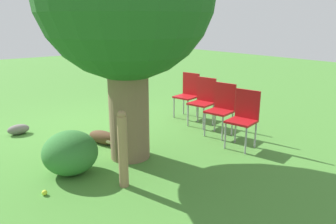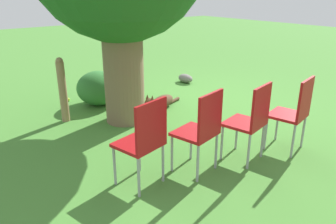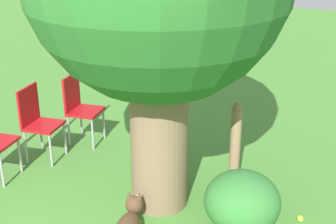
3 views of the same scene
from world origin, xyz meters
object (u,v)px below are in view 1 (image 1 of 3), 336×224
Objects in this scene: red_chair_1 at (203,98)px; red_chair_3 at (244,115)px; red_chair_2 at (222,106)px; tennis_ball at (45,193)px; fence_post at (123,149)px; dog at (106,137)px; red_chair_0 at (188,92)px.

red_chair_3 is (0.34, 1.32, 0.00)m from red_chair_1.
red_chair_1 and red_chair_2 have the same top height.
red_chair_2 reaches higher than tennis_ball.
red_chair_2 is 0.68m from red_chair_3.
fence_post is 2.34m from red_chair_3.
dog is 2.19m from red_chair_1.
fence_post is 1.05× the size of red_chair_3.
fence_post is 2.57m from red_chair_2.
dog is at bearing -18.67° from red_chair_1.
red_chair_2 is at bearing -177.02° from tennis_ball.
dog is at bearing -36.79° from red_chair_2.
fence_post is at bearing 21.87° from red_chair_0.
dog is at bearing -143.13° from tennis_ball.
tennis_ball is at bearing -20.38° from red_chair_3.
red_chair_0 is 4.07m from tennis_ball.
dog is 1.01× the size of fence_post.
red_chair_2 and red_chair_3 have the same top height.
tennis_ball is (3.75, 1.49, -0.54)m from red_chair_0.
dog is at bearing -53.09° from red_chair_3.
fence_post reaches higher than red_chair_2.
red_chair_1 is 1.00× the size of red_chair_2.
fence_post is at bearing 155.51° from tennis_ball.
red_chair_2 is (-1.96, 0.91, 0.44)m from dog.
red_chair_0 is at bearing -116.41° from red_chair_2.
red_chair_1 is at bearing -116.41° from red_chair_3.
red_chair_0 and red_chair_2 have the same top height.
red_chair_1 is 3.72m from tennis_ball.
red_chair_1 is at bearing -116.41° from red_chair_2.
red_chair_3 is at bearing 178.35° from fence_post.
fence_post is 1.11m from tennis_ball.
tennis_ball is (3.58, 0.84, -0.54)m from red_chair_1.
red_chair_2 is (-2.51, -0.59, 0.05)m from fence_post.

